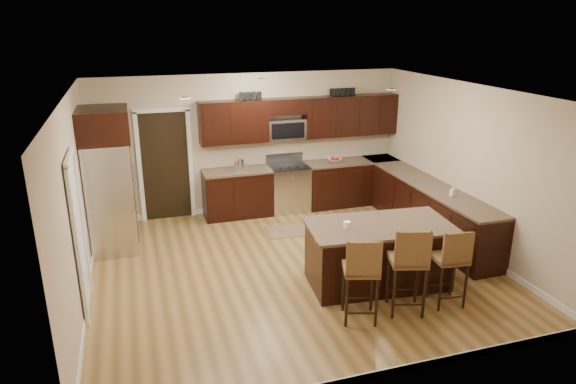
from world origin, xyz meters
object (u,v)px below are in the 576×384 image
object	(u,v)px
refrigerator	(109,179)
stool_mid	(409,261)
stool_right	(452,259)
island	(378,256)
stool_left	(362,270)
range	(288,187)

from	to	relation	value
refrigerator	stool_mid	bearing A→B (deg)	-41.89
stool_mid	stool_right	world-z (taller)	stool_mid
island	stool_left	xyz separation A→B (m)	(-0.66, -0.85, 0.29)
stool_left	refrigerator	world-z (taller)	refrigerator
range	island	size ratio (longest dim) A/B	0.52
stool_left	stool_right	size ratio (longest dim) A/B	1.05
stool_right	stool_left	bearing A→B (deg)	-173.90
range	stool_left	world-z (taller)	stool_left
island	refrigerator	size ratio (longest dim) A/B	0.90
range	stool_mid	xyz separation A→B (m)	(0.32, -4.13, 0.28)
refrigerator	stool_left	bearing A→B (deg)	-47.59
stool_left	stool_mid	xyz separation A→B (m)	(0.66, -0.00, 0.03)
island	stool_right	bearing A→B (deg)	-47.96
island	stool_mid	bearing A→B (deg)	-84.96
stool_mid	stool_left	bearing A→B (deg)	-163.82
stool_left	refrigerator	bearing A→B (deg)	149.44
stool_mid	refrigerator	world-z (taller)	refrigerator
range	refrigerator	world-z (taller)	refrigerator
island	stool_mid	xyz separation A→B (m)	(-0.01, -0.85, 0.32)
range	refrigerator	bearing A→B (deg)	-165.04
stool_left	refrigerator	xyz separation A→B (m)	(-2.96, 3.24, 0.48)
refrigerator	range	bearing A→B (deg)	14.96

